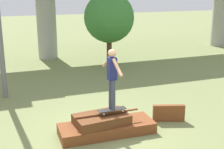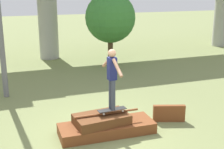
# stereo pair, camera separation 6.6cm
# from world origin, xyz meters

# --- Properties ---
(ground_plane) EXTENTS (80.00, 80.00, 0.00)m
(ground_plane) POSITION_xyz_m (0.00, 0.00, 0.00)
(ground_plane) COLOR olive
(scrap_pile) EXTENTS (2.73, 1.05, 0.64)m
(scrap_pile) POSITION_xyz_m (-0.05, 0.01, 0.25)
(scrap_pile) COLOR brown
(scrap_pile) RESTS_ON ground_plane
(scrap_plank_loose) EXTENTS (0.98, 0.44, 0.53)m
(scrap_plank_loose) POSITION_xyz_m (2.08, 0.13, 0.27)
(scrap_plank_loose) COLOR brown
(scrap_plank_loose) RESTS_ON ground_plane
(skateboard) EXTENTS (0.84, 0.28, 0.09)m
(skateboard) POSITION_xyz_m (0.15, -0.03, 0.72)
(skateboard) COLOR black
(skateboard) RESTS_ON scrap_pile
(skater) EXTENTS (0.23, 1.28, 1.72)m
(skater) POSITION_xyz_m (0.15, -0.03, 1.74)
(skater) COLOR #383D4C
(skater) RESTS_ON skateboard
(tree_behind_left) EXTENTS (2.61, 2.61, 3.83)m
(tree_behind_left) POSITION_xyz_m (2.82, 7.67, 2.51)
(tree_behind_left) COLOR #4C3823
(tree_behind_left) RESTS_ON ground_plane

